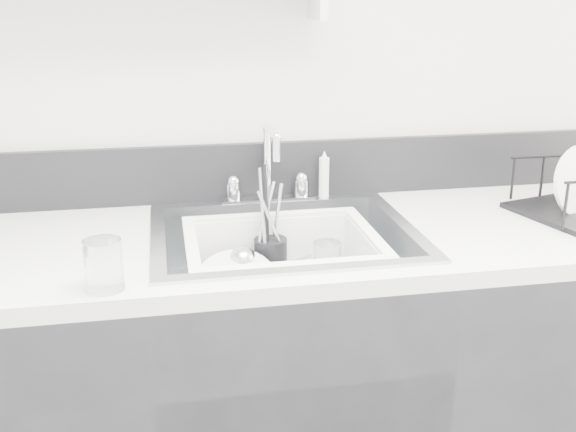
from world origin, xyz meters
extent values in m
cube|color=silver|center=(0.00, 1.49, 1.30)|extent=(3.50, 0.02, 2.60)
cube|color=black|center=(0.00, 1.19, 0.44)|extent=(3.20, 0.62, 0.88)
cube|color=white|center=(0.00, 1.19, 0.90)|extent=(3.20, 0.62, 0.04)
cube|color=black|center=(0.00, 1.49, 1.00)|extent=(3.20, 0.02, 0.16)
cube|color=silver|center=(0.00, 1.44, 0.93)|extent=(0.26, 0.06, 0.02)
cylinder|color=silver|center=(-0.10, 1.44, 0.96)|extent=(0.04, 0.04, 0.05)
cylinder|color=silver|center=(0.10, 1.44, 0.96)|extent=(0.04, 0.04, 0.05)
cylinder|color=silver|center=(0.00, 1.44, 1.03)|extent=(0.02, 0.02, 0.20)
cylinder|color=silver|center=(0.00, 1.37, 1.14)|extent=(0.02, 0.15, 0.02)
cylinder|color=white|center=(0.16, 1.44, 0.99)|extent=(0.03, 0.03, 0.14)
cylinder|color=white|center=(-0.11, 1.18, 0.77)|extent=(0.21, 0.21, 0.01)
cylinder|color=white|center=(-0.11, 1.18, 0.79)|extent=(0.20, 0.20, 0.01)
cylinder|color=white|center=(-0.12, 1.18, 0.82)|extent=(0.23, 0.22, 0.08)
cylinder|color=black|center=(-0.02, 1.27, 0.82)|extent=(0.09, 0.09, 0.11)
cylinder|color=silver|center=(-0.03, 1.28, 0.92)|extent=(0.01, 0.05, 0.21)
cylinder|color=silver|center=(-0.01, 1.27, 0.91)|extent=(0.02, 0.04, 0.19)
cylinder|color=black|center=(-0.03, 1.28, 0.94)|extent=(0.01, 0.06, 0.23)
cylinder|color=white|center=(0.12, 1.23, 0.82)|extent=(0.09, 0.09, 0.10)
cylinder|color=white|center=(-0.41, 0.94, 0.97)|extent=(0.09, 0.09, 0.10)
imported|color=white|center=(0.06, 1.13, 0.78)|extent=(0.13, 0.13, 0.04)
camera|label=1|loc=(-0.28, -0.33, 1.48)|focal=42.00mm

